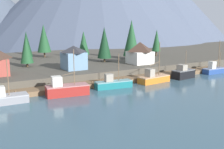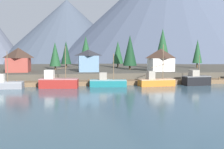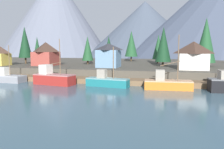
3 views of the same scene
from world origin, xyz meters
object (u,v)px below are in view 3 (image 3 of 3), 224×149
Objects in this scene: conifer_near_left at (37,48)px; conifer_mid_left at (88,49)px; conifer_mid_right at (163,44)px; conifer_back_left at (109,47)px; fishing_boat_teal at (107,81)px; conifer_far_left at (158,47)px; conifer_far_right at (25,42)px; house_blue at (109,55)px; fishing_boat_orange at (167,83)px; fishing_boat_grey at (6,77)px; conifer_near_right at (206,40)px; house_red at (46,53)px; house_white at (193,55)px; conifer_centre at (131,44)px; fishing_boat_red at (53,78)px.

conifer_near_left reaches higher than conifer_mid_left.
conifer_mid_right is 24.39m from conifer_back_left.
conifer_near_left reaches higher than fishing_boat_teal.
conifer_far_left is 41.20m from conifer_far_right.
conifer_back_left is at bearing 105.63° from house_blue.
conifer_far_left is (7.60, 31.64, 6.60)m from fishing_boat_teal.
conifer_mid_right is (-1.59, 21.22, 7.18)m from fishing_boat_orange.
conifer_back_left is (-9.77, 35.96, 6.53)m from fishing_boat_teal.
house_blue is (19.12, 13.57, 4.50)m from fishing_boat_grey.
conifer_near_right is at bearing 55.02° from fishing_boat_teal.
conifer_mid_left is (-23.86, 23.39, 6.05)m from fishing_boat_orange.
conifer_far_left reaches higher than conifer_near_left.
conifer_mid_right reaches higher than fishing_boat_grey.
conifer_far_left reaches higher than house_red.
conifer_near_right is at bearing -4.16° from conifer_near_left.
fishing_boat_teal is 0.94× the size of conifer_far_left.
house_white is 34.70m from conifer_centre.
fishing_boat_orange is 0.84× the size of conifer_far_right.
conifer_near_right is at bearing 9.80° from house_red.
fishing_boat_red is 39.29m from conifer_near_right.
fishing_boat_orange reaches higher than house_red.
conifer_back_left is at bearing 60.07° from house_red.
conifer_near_right reaches higher than conifer_near_left.
conifer_mid_right reaches higher than conifer_mid_left.
fishing_boat_grey is 1.28× the size of house_red.
conifer_mid_left is 0.73× the size of conifer_far_right.
conifer_mid_left is at bearing -157.45° from conifer_far_left.
fishing_boat_red is at bearing -120.08° from conifer_far_left.
fishing_boat_teal is 1.29× the size of house_red.
house_blue is at bearing 177.12° from house_white.
house_red is 32.75m from conifer_centre.
fishing_boat_orange is 0.76× the size of conifer_near_right.
conifer_near_right is at bearing 6.33° from conifer_mid_right.
fishing_boat_teal is 21.13m from house_white.
conifer_mid_right reaches higher than fishing_boat_teal.
conifer_centre is (19.90, 41.38, 7.87)m from fishing_boat_grey.
conifer_mid_left is 0.92× the size of conifer_back_left.
conifer_back_left is at bearing 155.23° from conifer_near_right.
house_blue is at bearing 69.67° from fishing_boat_red.
fishing_boat_teal is at bearing -31.53° from conifer_far_right.
fishing_boat_grey is at bearing -115.69° from conifer_centre.
house_red is 0.52× the size of conifer_near_right.
conifer_near_left is at bearing 131.93° from house_red.
conifer_near_left is 0.95× the size of conifer_back_left.
house_red is 24.32m from conifer_back_left.
fishing_boat_red is 1.01× the size of conifer_back_left.
conifer_centre reaches higher than conifer_near_left.
house_white is at bearing -15.61° from conifer_near_left.
fishing_boat_grey reaches higher than fishing_boat_teal.
fishing_boat_orange is 20.49m from house_blue.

